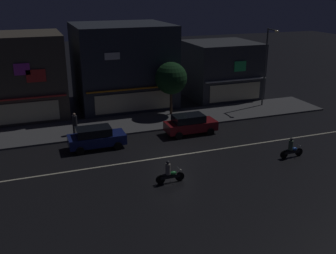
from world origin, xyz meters
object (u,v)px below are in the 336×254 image
(streetlamp_mid, at_px, (267,62))
(motorcycle_following, at_px, (169,173))
(parked_car_near_kerb, at_px, (190,124))
(motorcycle_lead, at_px, (291,149))
(parked_car_trailing, at_px, (96,137))
(pedestrian_on_sidewalk, at_px, (75,125))
(traffic_cone, at_px, (177,131))

(streetlamp_mid, height_order, motorcycle_following, streetlamp_mid)
(parked_car_near_kerb, relative_size, motorcycle_following, 2.26)
(motorcycle_lead, bearing_deg, motorcycle_following, 12.18)
(parked_car_near_kerb, relative_size, parked_car_trailing, 1.00)
(motorcycle_lead, xyz_separation_m, motorcycle_following, (-9.63, -0.64, 0.00))
(streetlamp_mid, distance_m, pedestrian_on_sidewalk, 19.79)
(parked_car_trailing, xyz_separation_m, motorcycle_lead, (12.91, -6.60, -0.24))
(parked_car_trailing, bearing_deg, parked_car_near_kerb, 2.99)
(parked_car_trailing, height_order, motorcycle_following, parked_car_trailing)
(streetlamp_mid, height_order, motorcycle_lead, streetlamp_mid)
(motorcycle_lead, relative_size, traffic_cone, 3.45)
(streetlamp_mid, distance_m, parked_car_trailing, 19.30)
(parked_car_trailing, xyz_separation_m, traffic_cone, (6.94, 0.78, -0.59))
(motorcycle_lead, bearing_deg, parked_car_trailing, -18.70)
(parked_car_trailing, height_order, traffic_cone, parked_car_trailing)
(parked_car_trailing, xyz_separation_m, motorcycle_following, (3.28, -7.24, -0.24))
(parked_car_near_kerb, height_order, motorcycle_lead, parked_car_near_kerb)
(parked_car_trailing, relative_size, motorcycle_lead, 2.26)
(streetlamp_mid, distance_m, parked_car_near_kerb, 11.90)
(pedestrian_on_sidewalk, relative_size, motorcycle_lead, 0.96)
(traffic_cone, bearing_deg, motorcycle_lead, -51.02)
(streetlamp_mid, height_order, traffic_cone, streetlamp_mid)
(motorcycle_lead, bearing_deg, parked_car_near_kerb, -46.47)
(pedestrian_on_sidewalk, relative_size, traffic_cone, 3.31)
(motorcycle_following, xyz_separation_m, traffic_cone, (3.67, 8.02, -0.36))
(pedestrian_on_sidewalk, bearing_deg, streetlamp_mid, 83.45)
(pedestrian_on_sidewalk, bearing_deg, parked_car_near_kerb, 60.60)
(traffic_cone, bearing_deg, pedestrian_on_sidewalk, 162.93)
(motorcycle_lead, bearing_deg, pedestrian_on_sidewalk, -26.68)
(streetlamp_mid, xyz_separation_m, motorcycle_lead, (-5.30, -11.73, -4.06))
(streetlamp_mid, distance_m, motorcycle_following, 19.81)
(traffic_cone, bearing_deg, parked_car_near_kerb, -19.38)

